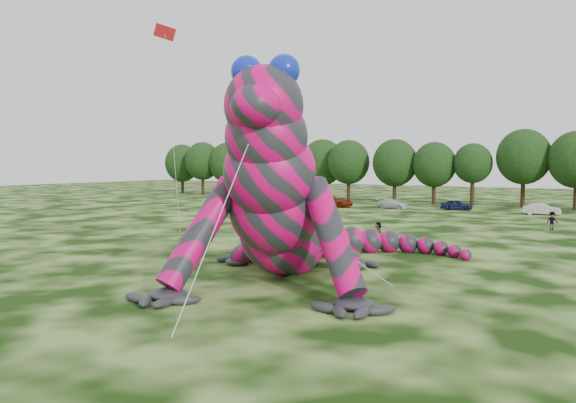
# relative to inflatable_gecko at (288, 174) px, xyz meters

# --- Properties ---
(ground) EXTENTS (240.00, 240.00, 0.00)m
(ground) POSITION_rel_inflatable_gecko_xyz_m (-4.75, -3.93, -5.41)
(ground) COLOR #16330A
(ground) RESTS_ON ground
(inflatable_gecko) EXTENTS (24.79, 26.76, 10.83)m
(inflatable_gecko) POSITION_rel_inflatable_gecko_xyz_m (0.00, 0.00, 0.00)
(inflatable_gecko) COLOR #CB055E
(inflatable_gecko) RESTS_ON ground
(flying_kite) EXTENTS (2.56, 3.88, 15.90)m
(flying_kite) POSITION_rel_inflatable_gecko_xyz_m (-12.47, 3.64, 8.62)
(flying_kite) COLOR red
(flying_kite) RESTS_ON ground
(tree_0) EXTENTS (6.91, 6.22, 9.51)m
(tree_0) POSITION_rel_inflatable_gecko_xyz_m (-59.31, 55.31, -0.66)
(tree_0) COLOR black
(tree_0) RESTS_ON ground
(tree_1) EXTENTS (6.74, 6.07, 9.81)m
(tree_1) POSITION_rel_inflatable_gecko_xyz_m (-53.10, 54.12, -0.51)
(tree_1) COLOR black
(tree_1) RESTS_ON ground
(tree_2) EXTENTS (7.04, 6.34, 9.64)m
(tree_2) POSITION_rel_inflatable_gecko_xyz_m (-47.77, 54.83, -0.59)
(tree_2) COLOR black
(tree_2) RESTS_ON ground
(tree_3) EXTENTS (5.81, 5.23, 9.44)m
(tree_3) POSITION_rel_inflatable_gecko_xyz_m (-40.47, 53.14, -0.69)
(tree_3) COLOR black
(tree_3) RESTS_ON ground
(tree_4) EXTENTS (6.22, 5.60, 9.06)m
(tree_4) POSITION_rel_inflatable_gecko_xyz_m (-34.39, 54.78, -0.89)
(tree_4) COLOR black
(tree_4) RESTS_ON ground
(tree_5) EXTENTS (7.16, 6.44, 9.80)m
(tree_5) POSITION_rel_inflatable_gecko_xyz_m (-27.87, 54.51, -0.52)
(tree_5) COLOR black
(tree_5) RESTS_ON ground
(tree_6) EXTENTS (6.52, 5.86, 9.49)m
(tree_6) POSITION_rel_inflatable_gecko_xyz_m (-22.31, 52.76, -0.67)
(tree_6) COLOR black
(tree_6) RESTS_ON ground
(tree_7) EXTENTS (6.68, 6.01, 9.48)m
(tree_7) POSITION_rel_inflatable_gecko_xyz_m (-14.83, 52.88, -0.68)
(tree_7) COLOR black
(tree_7) RESTS_ON ground
(tree_8) EXTENTS (6.14, 5.53, 8.94)m
(tree_8) POSITION_rel_inflatable_gecko_xyz_m (-8.97, 53.06, -0.94)
(tree_8) COLOR black
(tree_8) RESTS_ON ground
(tree_9) EXTENTS (5.27, 4.74, 8.68)m
(tree_9) POSITION_rel_inflatable_gecko_xyz_m (-3.69, 53.42, -1.07)
(tree_9) COLOR black
(tree_9) RESTS_ON ground
(tree_10) EXTENTS (7.09, 6.38, 10.50)m
(tree_10) POSITION_rel_inflatable_gecko_xyz_m (2.65, 54.65, -0.16)
(tree_10) COLOR black
(tree_10) RESTS_ON ground
(car_0) EXTENTS (4.24, 2.21, 1.38)m
(car_0) POSITION_rel_inflatable_gecko_xyz_m (-36.27, 43.87, -4.72)
(car_0) COLOR silver
(car_0) RESTS_ON ground
(car_1) EXTENTS (4.55, 1.79, 1.48)m
(car_1) POSITION_rel_inflatable_gecko_xyz_m (-28.48, 43.38, -4.68)
(car_1) COLOR black
(car_1) RESTS_ON ground
(car_2) EXTENTS (5.19, 2.76, 1.39)m
(car_2) POSITION_rel_inflatable_gecko_xyz_m (-19.11, 42.32, -4.72)
(car_2) COLOR maroon
(car_2) RESTS_ON ground
(car_3) EXTENTS (4.52, 2.47, 1.24)m
(car_3) POSITION_rel_inflatable_gecko_xyz_m (-11.29, 43.49, -4.79)
(car_3) COLOR silver
(car_3) RESTS_ON ground
(car_4) EXTENTS (4.04, 1.97, 1.33)m
(car_4) POSITION_rel_inflatable_gecko_xyz_m (-3.59, 45.54, -4.75)
(car_4) COLOR #131945
(car_4) RESTS_ON ground
(car_5) EXTENTS (4.19, 1.88, 1.34)m
(car_5) POSITION_rel_inflatable_gecko_xyz_m (6.51, 44.27, -4.75)
(car_5) COLOR beige
(car_5) RESTS_ON ground
(spectator_2) EXTENTS (1.22, 1.12, 1.65)m
(spectator_2) POSITION_rel_inflatable_gecko_xyz_m (9.50, 29.03, -4.59)
(spectator_2) COLOR gray
(spectator_2) RESTS_ON ground
(spectator_5) EXTENTS (0.88, 1.58, 1.62)m
(spectator_5) POSITION_rel_inflatable_gecko_xyz_m (-0.26, 12.90, -4.60)
(spectator_5) COLOR gray
(spectator_5) RESTS_ON ground
(spectator_0) EXTENTS (0.81, 0.68, 1.88)m
(spectator_0) POSITION_rel_inflatable_gecko_xyz_m (-12.06, 19.00, -4.47)
(spectator_0) COLOR gray
(spectator_0) RESTS_ON ground
(spectator_1) EXTENTS (0.98, 1.02, 1.65)m
(spectator_1) POSITION_rel_inflatable_gecko_xyz_m (-7.87, 18.96, -4.59)
(spectator_1) COLOR gray
(spectator_1) RESTS_ON ground
(spectator_4) EXTENTS (0.87, 0.64, 1.62)m
(spectator_4) POSITION_rel_inflatable_gecko_xyz_m (-24.20, 28.57, -4.60)
(spectator_4) COLOR gray
(spectator_4) RESTS_ON ground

